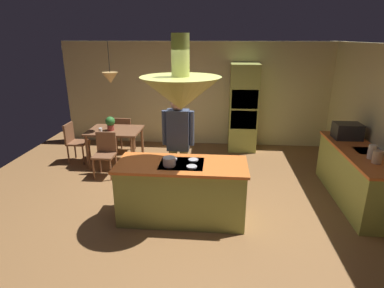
# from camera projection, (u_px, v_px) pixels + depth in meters

# --- Properties ---
(ground) EXTENTS (8.16, 8.16, 0.00)m
(ground) POSITION_uv_depth(u_px,v_px,m) (184.00, 210.00, 5.08)
(ground) COLOR olive
(wall_back) EXTENTS (6.80, 0.10, 2.55)m
(wall_back) POSITION_uv_depth(u_px,v_px,m) (199.00, 94.00, 7.91)
(wall_back) COLOR beige
(wall_back) RESTS_ON ground
(kitchen_island) EXTENTS (1.92, 0.81, 0.92)m
(kitchen_island) POSITION_uv_depth(u_px,v_px,m) (182.00, 191.00, 4.74)
(kitchen_island) COLOR #A0A84C
(kitchen_island) RESTS_ON ground
(counter_run_right) EXTENTS (0.73, 2.18, 0.90)m
(counter_run_right) POSITION_uv_depth(u_px,v_px,m) (356.00, 175.00, 5.26)
(counter_run_right) COLOR #A0A84C
(counter_run_right) RESTS_ON ground
(oven_tower) EXTENTS (0.66, 0.62, 2.07)m
(oven_tower) POSITION_uv_depth(u_px,v_px,m) (243.00, 108.00, 7.52)
(oven_tower) COLOR #A0A84C
(oven_tower) RESTS_ON ground
(dining_table) EXTENTS (1.11, 0.85, 0.76)m
(dining_table) POSITION_uv_depth(u_px,v_px,m) (115.00, 134.00, 6.79)
(dining_table) COLOR brown
(dining_table) RESTS_ON ground
(person_at_island) EXTENTS (0.53, 0.24, 1.77)m
(person_at_island) POSITION_uv_depth(u_px,v_px,m) (178.00, 141.00, 5.20)
(person_at_island) COLOR tan
(person_at_island) RESTS_ON ground
(range_hood) EXTENTS (1.10, 1.10, 1.00)m
(range_hood) POSITION_uv_depth(u_px,v_px,m) (181.00, 91.00, 4.25)
(range_hood) COLOR #A0A84C
(pendant_light_over_table) EXTENTS (0.32, 0.32, 0.82)m
(pendant_light_over_table) POSITION_uv_depth(u_px,v_px,m) (110.00, 78.00, 6.40)
(pendant_light_over_table) COLOR #E0B266
(chair_facing_island) EXTENTS (0.40, 0.40, 0.87)m
(chair_facing_island) POSITION_uv_depth(u_px,v_px,m) (105.00, 151.00, 6.23)
(chair_facing_island) COLOR brown
(chair_facing_island) RESTS_ON ground
(chair_by_back_wall) EXTENTS (0.40, 0.40, 0.87)m
(chair_by_back_wall) POSITION_uv_depth(u_px,v_px,m) (124.00, 132.00, 7.45)
(chair_by_back_wall) COLOR brown
(chair_by_back_wall) RESTS_ON ground
(chair_at_corner) EXTENTS (0.40, 0.40, 0.87)m
(chair_at_corner) POSITION_uv_depth(u_px,v_px,m) (74.00, 140.00, 6.92)
(chair_at_corner) COLOR brown
(chair_at_corner) RESTS_ON ground
(potted_plant_on_table) EXTENTS (0.20, 0.20, 0.30)m
(potted_plant_on_table) POSITION_uv_depth(u_px,v_px,m) (110.00, 123.00, 6.65)
(potted_plant_on_table) COLOR #99382D
(potted_plant_on_table) RESTS_ON dining_table
(cup_on_table) EXTENTS (0.07, 0.07, 0.09)m
(cup_on_table) POSITION_uv_depth(u_px,v_px,m) (100.00, 130.00, 6.56)
(cup_on_table) COLOR white
(cup_on_table) RESTS_ON dining_table
(canister_flour) EXTENTS (0.14, 0.14, 0.19)m
(canister_flour) POSITION_uv_depth(u_px,v_px,m) (377.00, 157.00, 4.58)
(canister_flour) COLOR #E0B78C
(canister_flour) RESTS_ON counter_run_right
(canister_sugar) EXTENTS (0.11, 0.11, 0.22)m
(canister_sugar) POSITION_uv_depth(u_px,v_px,m) (372.00, 152.00, 4.75)
(canister_sugar) COLOR silver
(canister_sugar) RESTS_ON counter_run_right
(microwave_on_counter) EXTENTS (0.46, 0.36, 0.28)m
(microwave_on_counter) POSITION_uv_depth(u_px,v_px,m) (347.00, 131.00, 5.67)
(microwave_on_counter) COLOR #232326
(microwave_on_counter) RESTS_ON counter_run_right
(cooking_pot_on_cooktop) EXTENTS (0.18, 0.18, 0.12)m
(cooking_pot_on_cooktop) POSITION_uv_depth(u_px,v_px,m) (169.00, 161.00, 4.46)
(cooking_pot_on_cooktop) COLOR #B2B2B7
(cooking_pot_on_cooktop) RESTS_ON kitchen_island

